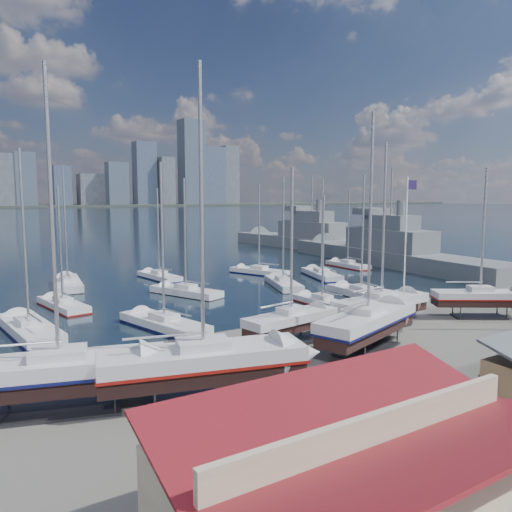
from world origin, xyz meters
TOP-DOWN VIEW (x-y plane):
  - ground at (0.00, -10.00)m, footprint 1400.00×1400.00m
  - water at (0.00, 300.00)m, footprint 1400.00×600.00m
  - shed_red at (-18.00, -26.00)m, footprint 14.70×9.45m
  - sailboat_cradle_0 at (-25.33, -9.67)m, footprint 12.10×6.47m
  - sailboat_cradle_1 at (-17.94, -12.41)m, footprint 12.41×6.24m
  - sailboat_cradle_2 at (-7.17, -6.27)m, footprint 8.78×3.63m
  - sailboat_cradle_3 at (-3.05, -10.57)m, footprint 11.64×6.49m
  - sailboat_cradle_4 at (2.75, -6.45)m, footprint 10.26×3.55m
  - sailboat_cradle_6 at (13.71, -8.88)m, footprint 8.83×6.97m
  - sailboat_moored_0 at (-24.49, 7.93)m, footprint 4.27×11.30m
  - sailboat_moored_1 at (-20.00, 16.72)m, footprint 3.92×9.29m
  - sailboat_moored_2 at (-16.90, 29.38)m, footprint 4.47×11.15m
  - sailboat_moored_3 at (-14.02, 3.50)m, footprint 5.25×10.70m
  - sailboat_moored_4 at (-6.07, 16.43)m, footprint 6.16×9.93m
  - sailboat_moored_5 at (-4.49, 29.10)m, footprint 3.68×9.29m
  - sailboat_moored_6 at (4.09, 3.37)m, footprint 2.35×8.38m
  - sailboat_moored_7 at (7.03, 14.86)m, footprint 5.97×10.25m
  - sailboat_moored_8 at (10.05, 25.38)m, footprint 5.92×9.86m
  - sailboat_moored_9 at (10.90, 4.46)m, footprint 3.50×10.04m
  - sailboat_moored_10 at (16.07, 17.97)m, footprint 5.72×10.35m
  - sailboat_moored_11 at (26.47, 23.70)m, footprint 2.97×9.08m
  - naval_ship_east at (35.05, 22.59)m, footprint 11.86×48.24m
  - naval_ship_west at (40.05, 50.43)m, footprint 11.66×47.46m
  - car_a at (-12.67, -21.06)m, footprint 3.38×4.77m
  - car_b at (-0.96, -20.31)m, footprint 4.30×2.29m
  - flagpole at (3.56, -8.34)m, footprint 1.18×0.12m

SIDE VIEW (x-z plane):
  - water at x=0.00m, z-range -0.35..0.05m
  - ground at x=0.00m, z-range 0.00..0.00m
  - sailboat_moored_8 at x=10.05m, z-range -6.82..7.44m
  - sailboat_moored_10 at x=16.07m, z-range -7.15..7.76m
  - sailboat_moored_5 at x=-4.49m, z-range -6.45..7.06m
  - sailboat_moored_1 at x=-20.00m, z-range -6.42..7.04m
  - sailboat_moored_11 at x=26.47m, z-range -6.40..7.01m
  - sailboat_moored_3 at x=-14.02m, z-range -7.40..8.01m
  - sailboat_moored_6 at x=4.09m, z-range -5.95..6.57m
  - sailboat_moored_0 at x=-24.49m, z-range -7.94..8.56m
  - sailboat_moored_7 at x=7.03m, z-range -7.15..7.80m
  - sailboat_moored_9 at x=10.90m, z-range -7.12..7.76m
  - sailboat_moored_4 at x=-6.07m, z-range -6.95..7.59m
  - sailboat_moored_2 at x=-16.90m, z-range -7.86..8.51m
  - car_b at x=-0.96m, z-range 0.00..1.35m
  - car_a at x=-12.67m, z-range 0.00..1.51m
  - naval_ship_west at x=40.05m, z-range -7.45..10.78m
  - naval_ship_east at x=35.05m, z-range -7.48..10.81m
  - sailboat_cradle_2 at x=-7.17m, z-range -5.06..9.01m
  - sailboat_cradle_6 at x=13.71m, z-range -5.27..9.26m
  - sailboat_cradle_4 at x=2.75m, z-range -6.12..10.31m
  - sailboat_cradle_3 at x=-3.05m, z-range -6.81..11.16m
  - sailboat_cradle_0 at x=-25.33m, z-range -7.11..11.52m
  - sailboat_cradle_1 at x=-17.94m, z-range -7.30..11.76m
  - shed_red at x=-18.00m, z-range 0.07..4.57m
  - flagpole at x=3.56m, z-range 1.12..14.55m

